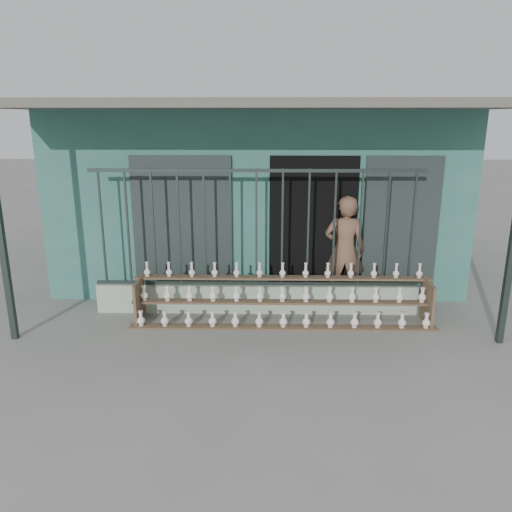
{
  "coord_description": "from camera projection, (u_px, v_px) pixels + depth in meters",
  "views": [
    {
      "loc": [
        0.13,
        -6.08,
        2.99
      ],
      "look_at": [
        0.0,
        1.0,
        1.0
      ],
      "focal_mm": 35.0,
      "sensor_mm": 36.0,
      "label": 1
    }
  ],
  "objects": [
    {
      "name": "shelf_rack",
      "position": [
        283.0,
        299.0,
        7.41
      ],
      "size": [
        4.5,
        0.68,
        0.85
      ],
      "color": "brown",
      "rests_on": "ground"
    },
    {
      "name": "workshop_building",
      "position": [
        259.0,
        185.0,
        10.29
      ],
      "size": [
        7.4,
        6.6,
        3.21
      ],
      "color": "#336C5F",
      "rests_on": "ground"
    },
    {
      "name": "security_fence",
      "position": [
        256.0,
        228.0,
        7.55
      ],
      "size": [
        5.0,
        0.04,
        1.8
      ],
      "color": "#283330",
      "rests_on": "parapet_wall"
    },
    {
      "name": "ground",
      "position": [
        255.0,
        348.0,
        6.66
      ],
      "size": [
        60.0,
        60.0,
        0.0
      ],
      "primitive_type": "plane",
      "color": "slate"
    },
    {
      "name": "parapet_wall",
      "position": [
        256.0,
        298.0,
        7.85
      ],
      "size": [
        5.0,
        0.2,
        0.45
      ],
      "primitive_type": "cube",
      "color": "#ADC2A6",
      "rests_on": "ground"
    },
    {
      "name": "elderly_woman",
      "position": [
        345.0,
        251.0,
        8.03
      ],
      "size": [
        0.69,
        0.49,
        1.8
      ],
      "primitive_type": "imported",
      "rotation": [
        0.0,
        0.0,
        3.06
      ],
      "color": "brown",
      "rests_on": "ground"
    }
  ]
}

